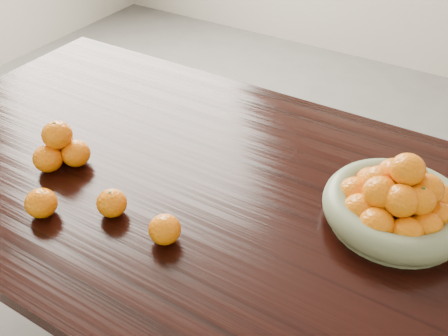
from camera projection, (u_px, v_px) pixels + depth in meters
The scene contains 6 objects.
dining_table at pixel (238, 220), 1.26m from camera, with size 2.00×1.00×0.75m.
fruit_bowl at pixel (397, 203), 1.11m from camera, with size 0.33×0.33×0.18m.
orange_pyramid at pixel (60, 147), 1.28m from camera, with size 0.14×0.14×0.12m.
loose_orange_0 at pixel (112, 203), 1.13m from camera, with size 0.07×0.07×0.06m, color orange.
loose_orange_1 at pixel (41, 203), 1.13m from camera, with size 0.07×0.07×0.07m, color orange.
loose_orange_2 at pixel (165, 229), 1.07m from camera, with size 0.07×0.07×0.07m, color orange.
Camera 1 is at (0.45, -0.80, 1.54)m, focal length 40.00 mm.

